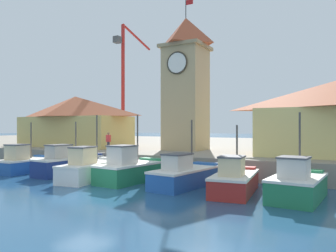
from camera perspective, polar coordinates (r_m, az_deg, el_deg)
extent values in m
plane|color=navy|center=(17.32, -14.19, -11.58)|extent=(300.00, 300.00, 0.00)
cube|color=gray|center=(41.87, 12.61, -3.91)|extent=(120.00, 40.00, 1.37)
cube|color=#2356A8|center=(27.20, -23.59, -6.43)|extent=(2.24, 4.22, 0.91)
cube|color=#2356A8|center=(28.34, -20.74, -5.01)|extent=(1.80, 0.66, 0.24)
cube|color=silver|center=(27.15, -23.59, -5.37)|extent=(2.30, 4.28, 0.12)
cube|color=beige|center=(26.64, -24.79, -4.20)|extent=(1.30, 1.29, 1.06)
cube|color=#4C4C51|center=(26.61, -24.79, -2.98)|extent=(1.38, 1.37, 0.08)
cylinder|color=#4C4742|center=(27.39, -22.75, -2.31)|extent=(0.10, 0.10, 2.76)
torus|color=black|center=(28.20, -24.74, -6.20)|extent=(0.14, 0.52, 0.52)
cube|color=navy|center=(24.88, -16.87, -6.76)|extent=(2.18, 5.24, 1.13)
cube|color=navy|center=(26.35, -13.02, -4.89)|extent=(1.58, 0.71, 0.24)
cube|color=silver|center=(24.81, -16.87, -5.35)|extent=(2.25, 5.30, 0.12)
cube|color=#B2ADA3|center=(24.21, -18.50, -4.29)|extent=(1.20, 1.61, 0.88)
cube|color=#4C4C51|center=(24.18, -18.49, -3.16)|extent=(1.28, 1.70, 0.08)
cylinder|color=#4C4742|center=(25.14, -15.76, -2.21)|extent=(0.10, 0.10, 2.57)
torus|color=black|center=(25.79, -17.86, -6.53)|extent=(0.16, 0.53, 0.52)
cube|color=silver|center=(21.92, -13.22, -7.82)|extent=(2.43, 5.31, 1.02)
cube|color=silver|center=(23.77, -10.06, -5.69)|extent=(1.58, 0.79, 0.24)
cube|color=silver|center=(21.85, -13.22, -6.36)|extent=(2.50, 5.37, 0.12)
cube|color=beige|center=(21.06, -14.59, -5.06)|extent=(1.26, 1.66, 1.01)
cube|color=#4C4C51|center=(21.03, -14.59, -3.58)|extent=(1.35, 1.75, 0.08)
cylinder|color=#4C4742|center=(22.27, -12.28, -2.10)|extent=(0.10, 0.10, 3.09)
torus|color=black|center=(22.68, -14.89, -7.56)|extent=(0.19, 0.53, 0.52)
cube|color=#237A4C|center=(20.83, -6.40, -8.16)|extent=(2.50, 5.00, 1.06)
cube|color=#237A4C|center=(22.42, -2.78, -5.92)|extent=(1.78, 0.77, 0.24)
cube|color=silver|center=(20.76, -6.40, -6.58)|extent=(2.57, 5.06, 0.12)
cube|color=beige|center=(20.07, -7.97, -5.09)|extent=(1.36, 1.56, 1.07)
cube|color=#4C4C51|center=(20.03, -7.97, -3.44)|extent=(1.45, 1.65, 0.08)
cylinder|color=#4C4742|center=(21.10, -5.33, -2.16)|extent=(0.10, 0.10, 3.04)
torus|color=black|center=(21.73, -8.20, -7.83)|extent=(0.17, 0.53, 0.52)
cube|color=#2356A8|center=(19.09, 3.15, -9.08)|extent=(2.48, 5.28, 0.94)
cube|color=#2356A8|center=(20.96, 6.56, -6.65)|extent=(1.64, 0.79, 0.24)
cube|color=silver|center=(19.02, 3.15, -7.53)|extent=(2.55, 5.35, 0.12)
cube|color=beige|center=(18.23, 1.62, -6.35)|extent=(1.30, 1.65, 0.83)
cube|color=#4C4C51|center=(18.18, 1.62, -4.93)|extent=(1.39, 1.74, 0.08)
cylinder|color=#4C4742|center=(19.43, 4.16, -3.05)|extent=(0.10, 0.10, 2.80)
torus|color=black|center=(19.86, 1.07, -8.73)|extent=(0.18, 0.53, 0.52)
cube|color=#AD2823|center=(17.56, 11.58, -9.91)|extent=(2.32, 4.76, 0.91)
cube|color=#AD2823|center=(19.47, 12.71, -7.23)|extent=(1.61, 0.77, 0.24)
cube|color=silver|center=(17.48, 11.58, -8.27)|extent=(2.39, 4.83, 0.12)
cube|color=beige|center=(16.64, 11.06, -6.93)|extent=(1.24, 1.49, 0.89)
cube|color=#4C4C51|center=(16.58, 11.06, -5.26)|extent=(1.33, 1.58, 0.08)
cylinder|color=#4C4742|center=(17.91, 11.92, -3.84)|extent=(0.10, 0.10, 2.51)
torus|color=black|center=(17.99, 8.57, -9.68)|extent=(0.18, 0.53, 0.52)
cube|color=#237A4C|center=(16.82, 21.62, -10.17)|extent=(2.36, 4.29, 1.01)
cube|color=#237A4C|center=(18.49, 22.77, -7.30)|extent=(1.77, 0.74, 0.24)
cube|color=silver|center=(16.74, 21.62, -8.30)|extent=(2.43, 4.35, 0.12)
cube|color=beige|center=(15.97, 21.09, -6.88)|extent=(1.32, 1.34, 0.89)
cube|color=#4C4C51|center=(15.92, 21.08, -5.15)|extent=(1.40, 1.42, 0.08)
cylinder|color=#4C4742|center=(17.09, 21.96, -2.83)|extent=(0.10, 0.10, 3.03)
torus|color=black|center=(17.27, 18.15, -9.91)|extent=(0.16, 0.53, 0.52)
cube|color=tan|center=(29.50, 3.12, 4.62)|extent=(3.31, 3.31, 9.03)
cube|color=#9C865F|center=(30.24, 3.12, 13.47)|extent=(3.81, 3.81, 0.30)
pyramid|color=#B25133|center=(30.61, 3.12, 16.05)|extent=(3.81, 3.81, 2.54)
cylinder|color=white|center=(28.39, 1.60, 10.94)|extent=(1.82, 0.12, 1.82)
torus|color=#332D23|center=(28.35, 1.56, 10.95)|extent=(1.94, 0.12, 1.94)
cylinder|color=#3F3F3F|center=(31.25, 3.12, 19.70)|extent=(0.08, 0.08, 1.60)
cube|color=red|center=(31.30, 3.74, 20.74)|extent=(0.70, 0.04, 0.44)
cube|color=tan|center=(35.89, -15.86, -0.95)|extent=(11.55, 5.37, 3.11)
pyramid|color=#C1603D|center=(35.95, -15.85, 3.25)|extent=(11.95, 5.77, 2.16)
cube|color=maroon|center=(51.54, -7.85, -1.77)|extent=(2.00, 2.00, 1.20)
cylinder|color=red|center=(52.08, -7.85, 8.21)|extent=(0.56, 0.56, 16.86)
cylinder|color=red|center=(56.15, -5.44, 15.06)|extent=(0.92, 7.05, 2.87)
cube|color=#4C4C4C|center=(52.27, -8.82, 14.63)|extent=(1.00, 1.00, 1.00)
cylinder|color=#33333D|center=(27.02, -10.34, -3.62)|extent=(0.22, 0.22, 0.85)
cube|color=red|center=(26.99, -10.34, -2.13)|extent=(0.34, 0.22, 0.56)
sphere|color=#9E7051|center=(26.98, -10.34, -1.30)|extent=(0.20, 0.20, 0.20)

